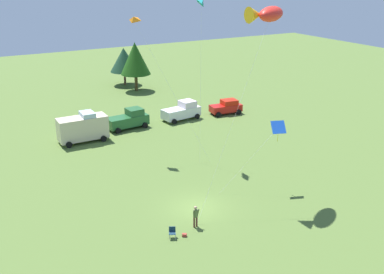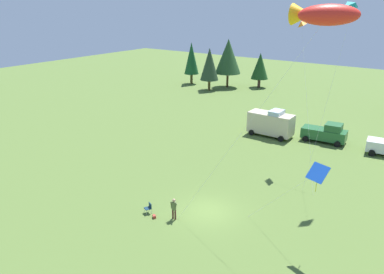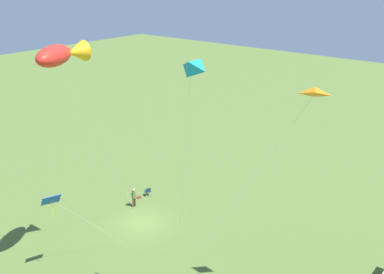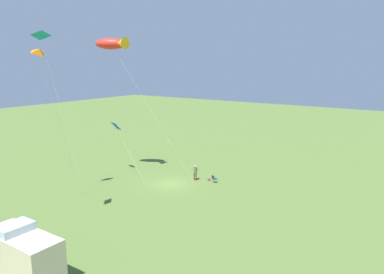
{
  "view_description": "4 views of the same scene",
  "coord_description": "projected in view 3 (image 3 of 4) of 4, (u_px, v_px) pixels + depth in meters",
  "views": [
    {
      "loc": [
        -15.98,
        -27.9,
        18.1
      ],
      "look_at": [
        -1.35,
        -1.63,
        6.9
      ],
      "focal_mm": 42.0,
      "sensor_mm": 36.0,
      "label": 1
    },
    {
      "loc": [
        13.98,
        -21.65,
        15.53
      ],
      "look_at": [
        -1.33,
        -0.41,
        6.08
      ],
      "focal_mm": 35.0,
      "sensor_mm": 36.0,
      "label": 2
    },
    {
      "loc": [
        22.21,
        23.15,
        19.55
      ],
      "look_at": [
        -4.07,
        1.97,
        6.8
      ],
      "focal_mm": 42.0,
      "sensor_mm": 36.0,
      "label": 3
    },
    {
      "loc": [
        -23.72,
        30.57,
        12.93
      ],
      "look_at": [
        -3.08,
        0.42,
        5.56
      ],
      "focal_mm": 35.0,
      "sensor_mm": 36.0,
      "label": 4
    }
  ],
  "objects": [
    {
      "name": "backpack_on_grass",
      "position": [
        139.0,
        197.0,
        40.61
      ],
      "size": [
        0.39,
        0.37,
        0.22
      ],
      "primitive_type": "cube",
      "rotation": [
        0.0,
        0.0,
        5.63
      ],
      "color": "#9F372A",
      "rests_on": "ground"
    },
    {
      "name": "kite_delta_orange",
      "position": [
        314.0,
        91.0,
        22.99
      ],
      "size": [
        5.54,
        7.32,
        14.01
      ],
      "color": "orange",
      "rests_on": "ground"
    },
    {
      "name": "kite_diamond_blue",
      "position": [
        52.0,
        201.0,
        28.94
      ],
      "size": [
        5.82,
        1.74,
        6.02
      ],
      "color": "blue",
      "rests_on": "ground"
    },
    {
      "name": "person_kite_flyer",
      "position": [
        134.0,
        196.0,
        38.87
      ],
      "size": [
        0.58,
        0.37,
        1.74
      ],
      "rotation": [
        0.0,
        0.0,
        4.8
      ],
      "color": "#563026",
      "rests_on": "ground"
    },
    {
      "name": "kite_large_fish",
      "position": [
        60.0,
        55.0,
        25.84
      ],
      "size": [
        10.46,
        4.75,
        15.5
      ],
      "color": "red",
      "rests_on": "ground"
    },
    {
      "name": "folding_chair",
      "position": [
        148.0,
        191.0,
        40.9
      ],
      "size": [
        0.64,
        0.64,
        0.82
      ],
      "rotation": [
        0.0,
        0.0,
        4.27
      ],
      "color": "#153045",
      "rests_on": "ground"
    },
    {
      "name": "ground_plane",
      "position": [
        142.0,
        223.0,
        36.67
      ],
      "size": [
        160.0,
        160.0,
        0.0
      ],
      "primitive_type": "plane",
      "color": "#526B2F"
    },
    {
      "name": "kite_delta_teal",
      "position": [
        188.0,
        68.0,
        20.64
      ],
      "size": [
        2.34,
        3.25,
        15.73
      ],
      "color": "teal",
      "rests_on": "ground"
    }
  ]
}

